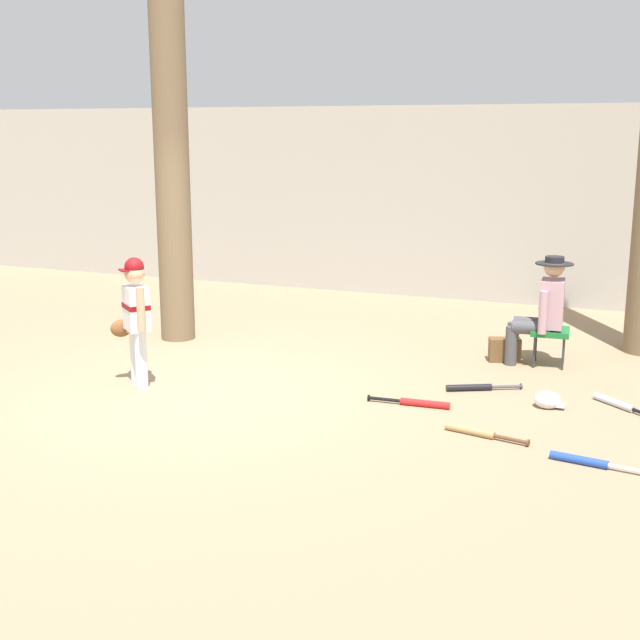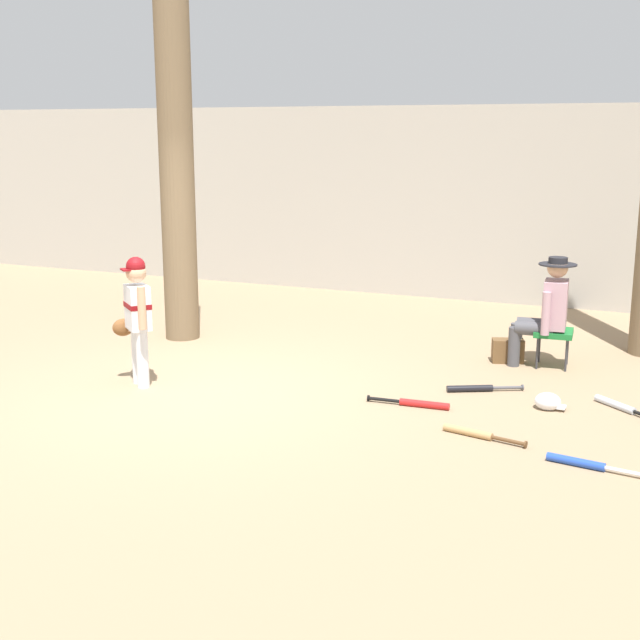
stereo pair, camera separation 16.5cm
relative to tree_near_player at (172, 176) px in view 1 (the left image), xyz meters
name	(u,v)px [view 1 (the left image)]	position (x,y,z in m)	size (l,w,h in m)	color
ground_plane	(200,394)	(1.39, -1.88, -1.98)	(60.00, 60.00, 0.00)	#937A5B
concrete_back_wall	(384,201)	(1.39, 3.88, -0.54)	(18.00, 0.36, 2.87)	#ADA89E
tree_near_player	(172,176)	(0.00, 0.00, 0.00)	(0.66, 0.66, 4.65)	brown
young_ballplayer	(135,314)	(0.68, -1.88, -1.24)	(0.58, 0.42, 1.31)	white
folding_stool	(550,333)	(4.40, 0.45, -1.62)	(0.43, 0.43, 0.41)	#196B2D
seated_spectator	(542,307)	(4.30, 0.44, -1.34)	(0.67, 0.54, 1.20)	#47474C
handbag_beside_stool	(505,350)	(3.92, 0.44, -1.85)	(0.34, 0.18, 0.26)	brown
bat_blue_youth	(587,461)	(5.04, -2.34, -1.95)	(0.74, 0.17, 0.07)	#2347AD
bat_aluminum_silver	(619,404)	(5.20, -0.79, -1.95)	(0.64, 0.55, 0.07)	#B7BCC6
bat_black_composite	(475,387)	(3.85, -0.77, -1.95)	(0.71, 0.40, 0.07)	black
bat_wood_tan	(477,432)	(4.13, -2.02, -1.95)	(0.73, 0.21, 0.07)	tan
bat_red_barrel	(418,403)	(3.46, -1.45, -1.95)	(0.78, 0.11, 0.07)	red
batting_helmet_white	(548,400)	(4.58, -1.03, -1.91)	(0.28, 0.22, 0.16)	silver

